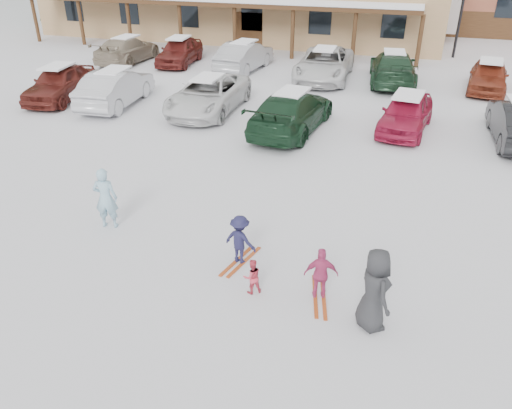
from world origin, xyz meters
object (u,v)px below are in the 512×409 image
(parked_car_9, at_px, (244,56))
(adult_skier, at_px, (106,198))
(parked_car_2, at_px, (208,94))
(parked_car_10, at_px, (324,64))
(child_magenta, at_px, (321,274))
(parked_car_0, at_px, (60,83))
(parked_car_3, at_px, (291,111))
(parked_car_11, at_px, (393,68))
(toddler_red, at_px, (252,277))
(bystander_dark, at_px, (374,290))
(parked_car_4, at_px, (406,113))
(parked_car_8, at_px, (180,51))
(parked_car_12, at_px, (488,76))
(parked_car_7, at_px, (127,50))
(child_navy, at_px, (240,240))
(parked_car_1, at_px, (116,88))

(parked_car_9, bearing_deg, adult_skier, 102.52)
(parked_car_2, bearing_deg, parked_car_10, 60.49)
(child_magenta, distance_m, parked_car_9, 19.53)
(parked_car_0, distance_m, parked_car_10, 12.79)
(parked_car_0, relative_size, parked_car_3, 0.85)
(parked_car_11, bearing_deg, toddler_red, 78.71)
(toddler_red, xyz_separation_m, parked_car_11, (1.67, 17.86, 0.37))
(bystander_dark, bearing_deg, parked_car_4, -33.04)
(parked_car_8, distance_m, parked_car_12, 16.34)
(child_magenta, height_order, bystander_dark, bystander_dark)
(parked_car_3, xyz_separation_m, parked_car_10, (-0.19, 7.85, 0.02))
(parked_car_3, xyz_separation_m, parked_car_8, (-8.68, 8.73, -0.02))
(parked_car_0, bearing_deg, parked_car_9, 43.49)
(parked_car_7, bearing_deg, parked_car_0, 97.75)
(child_magenta, xyz_separation_m, parked_car_9, (-7.64, 17.97, 0.17))
(parked_car_4, distance_m, parked_car_12, 7.62)
(child_magenta, relative_size, parked_car_0, 0.27)
(parked_car_0, distance_m, parked_car_4, 15.04)
(parked_car_2, relative_size, parked_car_7, 1.05)
(parked_car_8, bearing_deg, adult_skier, -76.12)
(parked_car_2, bearing_deg, parked_car_0, -176.80)
(parked_car_2, xyz_separation_m, parked_car_11, (7.10, 6.83, 0.05))
(child_navy, bearing_deg, adult_skier, 5.94)
(parked_car_1, bearing_deg, parked_car_11, -151.88)
(child_navy, bearing_deg, parked_car_2, -50.68)
(parked_car_1, bearing_deg, parked_car_3, 169.43)
(toddler_red, height_order, child_navy, child_navy)
(parked_car_2, height_order, parked_car_4, parked_car_2)
(toddler_red, height_order, parked_car_10, parked_car_10)
(child_navy, height_order, parked_car_3, parked_car_3)
(adult_skier, xyz_separation_m, parked_car_3, (2.81, 8.31, -0.06))
(child_magenta, relative_size, parked_car_11, 0.22)
(parked_car_9, bearing_deg, parked_car_2, 102.53)
(child_magenta, xyz_separation_m, parked_car_1, (-11.00, 10.38, 0.17))
(parked_car_1, xyz_separation_m, parked_car_7, (-3.72, 7.40, -0.05))
(parked_car_10, height_order, parked_car_11, parked_car_10)
(parked_car_12, bearing_deg, bystander_dark, -94.84)
(bystander_dark, bearing_deg, child_magenta, 30.84)
(parked_car_2, xyz_separation_m, parked_car_10, (3.69, 6.60, 0.05))
(parked_car_1, distance_m, parked_car_9, 8.30)
(parked_car_3, height_order, parked_car_10, parked_car_10)
(child_magenta, height_order, parked_car_11, parked_car_11)
(parked_car_3, bearing_deg, bystander_dark, 117.72)
(parked_car_8, bearing_deg, parked_car_11, -8.28)
(adult_skier, relative_size, parked_car_11, 0.31)
(toddler_red, height_order, parked_car_1, parked_car_1)
(parked_car_0, bearing_deg, parked_car_4, -5.71)
(parked_car_0, xyz_separation_m, parked_car_1, (2.83, 0.02, 0.01))
(toddler_red, bearing_deg, parked_car_11, -129.95)
(parked_car_4, bearing_deg, toddler_red, -95.77)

